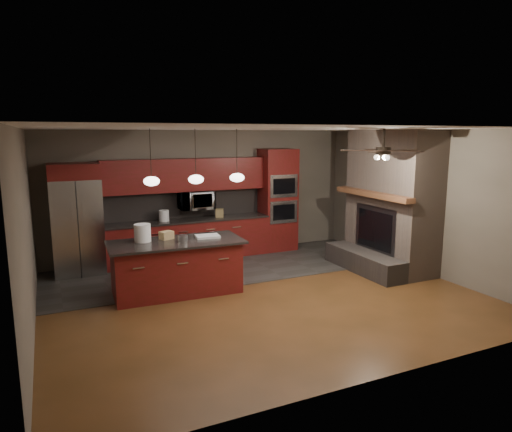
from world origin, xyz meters
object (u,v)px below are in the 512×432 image
white_bucket (143,233)px  cardboard_box (166,235)px  counter_box (219,213)px  refrigerator (77,220)px  microwave (196,200)px  paint_tray (207,236)px  paint_can (183,239)px  counter_bucket (164,216)px  kitchen_island (177,267)px  oven_tower (278,200)px

white_bucket → cardboard_box: bearing=1.2°
cardboard_box → counter_box: counter_box is taller
counter_box → refrigerator: bearing=-158.0°
microwave → paint_tray: microwave is taller
paint_can → white_bucket: bearing=153.9°
white_bucket → counter_bucket: size_ratio=1.27×
kitchen_island → white_bucket: white_bucket is taller
paint_can → counter_bucket: 2.08m
oven_tower → counter_bucket: (-2.70, 0.01, -0.17)m
counter_box → cardboard_box: bearing=-111.8°
refrigerator → microwave: bearing=3.1°
refrigerator → counter_box: size_ratio=11.41×
oven_tower → cardboard_box: (-3.08, -1.76, -0.20)m
paint_can → cardboard_box: bearing=123.5°
microwave → kitchen_island: 2.41m
white_bucket → counter_box: size_ratio=1.58×
counter_bucket → refrigerator: bearing=-177.3°
kitchen_island → counter_box: size_ratio=12.08×
counter_bucket → cardboard_box: bearing=-102.2°
white_bucket → paint_tray: (1.09, -0.16, -0.13)m
refrigerator → paint_tray: 2.75m
microwave → cardboard_box: size_ratio=3.36×
refrigerator → paint_tray: bearing=-42.5°
refrigerator → white_bucket: 1.93m
microwave → refrigerator: size_ratio=0.34×
white_bucket → paint_can: bearing=-26.1°
oven_tower → counter_bucket: 2.70m
microwave → refrigerator: (-2.45, -0.13, -0.22)m
counter_box → counter_bucket: bearing=-160.9°
kitchen_island → counter_bucket: (0.27, 1.98, 0.55)m
paint_can → oven_tower: bearing=35.7°
paint_can → counter_box: 2.46m
paint_can → paint_tray: paint_can is taller
white_bucket → cardboard_box: (0.41, 0.01, -0.08)m
counter_bucket → paint_can: bearing=-94.9°
microwave → refrigerator: refrigerator is taller
oven_tower → kitchen_island: (-2.97, -1.97, -0.73)m
refrigerator → counter_bucket: bearing=2.7°
kitchen_island → paint_tray: paint_tray is taller
refrigerator → cardboard_box: refrigerator is taller
paint_tray → cardboard_box: cardboard_box is taller
paint_can → kitchen_island: bearing=135.1°
oven_tower → refrigerator: bearing=-179.0°
white_bucket → paint_can: white_bucket is taller
oven_tower → paint_tray: oven_tower is taller
counter_bucket → microwave: bearing=4.0°
cardboard_box → oven_tower: bearing=7.9°
microwave → paint_tray: size_ratio=1.77×
white_bucket → cardboard_box: size_ratio=1.37×
oven_tower → refrigerator: oven_tower is taller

